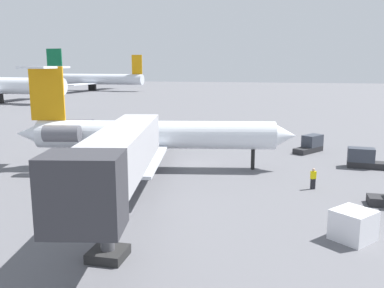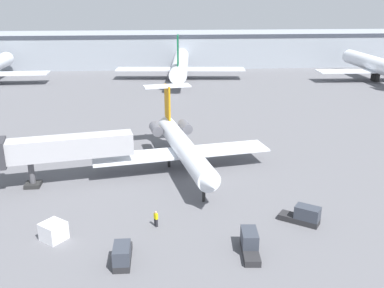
{
  "view_description": "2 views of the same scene",
  "coord_description": "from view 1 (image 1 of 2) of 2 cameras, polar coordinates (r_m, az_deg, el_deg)",
  "views": [
    {
      "loc": [
        -38.57,
        -8.36,
        9.67
      ],
      "look_at": [
        -1.78,
        -0.21,
        2.51
      ],
      "focal_mm": 38.97,
      "sensor_mm": 36.0,
      "label": 1
    },
    {
      "loc": [
        -5.21,
        -48.56,
        21.46
      ],
      "look_at": [
        -0.72,
        2.65,
        3.99
      ],
      "focal_mm": 39.81,
      "sensor_mm": 36.0,
      "label": 2
    }
  ],
  "objects": [
    {
      "name": "ground_crew_marshaller",
      "position": [
        34.31,
        16.25,
        -4.56
      ],
      "size": [
        0.43,
        0.48,
        1.69
      ],
      "color": "black",
      "rests_on": "ground_plane"
    },
    {
      "name": "baggage_tug_spare",
      "position": [
        48.83,
        15.92,
        -0.08
      ],
      "size": [
        4.07,
        3.47,
        1.9
      ],
      "color": "#262628",
      "rests_on": "ground_plane"
    },
    {
      "name": "baggage_tug_lead",
      "position": [
        43.01,
        22.55,
        -1.92
      ],
      "size": [
        1.74,
        4.11,
        1.9
      ],
      "color": "#262628",
      "rests_on": "ground_plane"
    },
    {
      "name": "jet_bridge",
      "position": [
        23.24,
        -10.36,
        -2.15
      ],
      "size": [
        17.31,
        6.03,
        6.24
      ],
      "color": "#ADADB2",
      "rests_on": "ground_plane"
    },
    {
      "name": "cargo_container_uld",
      "position": [
        25.39,
        21.2,
        -10.3
      ],
      "size": [
        2.84,
        2.83,
        1.72
      ],
      "color": "silver",
      "rests_on": "ground_plane"
    },
    {
      "name": "regional_jet",
      "position": [
        39.3,
        -6.32,
        1.4
      ],
      "size": [
        23.76,
        26.36,
        9.56
      ],
      "color": "silver",
      "rests_on": "ground_plane"
    },
    {
      "name": "ground_plane",
      "position": [
        40.64,
        0.26,
        -3.07
      ],
      "size": [
        400.0,
        400.0,
        0.1
      ],
      "primitive_type": "cube",
      "color": "#5B5B60"
    },
    {
      "name": "parked_airliner_east_end",
      "position": [
        165.14,
        -13.47,
        8.6
      ],
      "size": [
        35.25,
        41.75,
        13.32
      ],
      "color": "silver",
      "rests_on": "ground_plane"
    }
  ]
}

